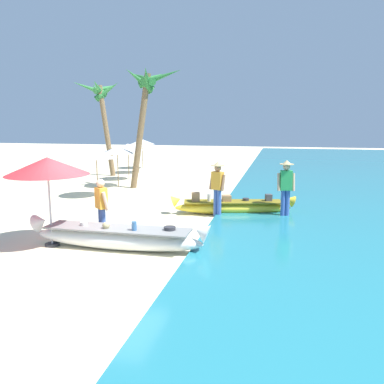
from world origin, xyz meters
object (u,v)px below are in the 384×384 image
at_px(person_tourist_customer, 102,205).
at_px(patio_umbrella_large, 47,167).
at_px(person_vendor_hatted, 218,185).
at_px(boat_yellow_midground, 232,206).
at_px(palm_tree_leaning_seaward, 101,100).
at_px(boat_white_foreground, 118,237).
at_px(person_vendor_assistant, 286,185).
at_px(palm_tree_tall_inland, 147,93).

height_order(person_tourist_customer, patio_umbrella_large, patio_umbrella_large).
distance_m(person_vendor_hatted, patio_umbrella_large, 5.33).
xyz_separation_m(boat_yellow_midground, palm_tree_leaning_seaward, (-8.33, 7.85, 3.94)).
distance_m(boat_white_foreground, boat_yellow_midground, 4.83).
xyz_separation_m(boat_yellow_midground, person_vendor_hatted, (-0.43, -0.53, 0.79)).
bearing_deg(patio_umbrella_large, person_vendor_hatted, 47.54).
height_order(boat_yellow_midground, person_vendor_hatted, person_vendor_hatted).
xyz_separation_m(boat_white_foreground, palm_tree_leaning_seaward, (-6.06, 12.11, 3.90)).
bearing_deg(person_vendor_assistant, person_tourist_customer, -145.86).
relative_size(boat_yellow_midground, patio_umbrella_large, 1.88).
relative_size(boat_yellow_midground, palm_tree_leaning_seaward, 0.78).
height_order(boat_white_foreground, patio_umbrella_large, patio_umbrella_large).
distance_m(boat_white_foreground, person_vendor_hatted, 4.23).
bearing_deg(patio_umbrella_large, person_tourist_customer, 45.22).
bearing_deg(palm_tree_tall_inland, palm_tree_leaning_seaward, 137.30).
height_order(boat_white_foreground, person_vendor_assistant, person_vendor_assistant).
bearing_deg(patio_umbrella_large, palm_tree_tall_inland, 92.97).
bearing_deg(palm_tree_leaning_seaward, palm_tree_tall_inland, -42.70).
relative_size(person_vendor_hatted, patio_umbrella_large, 0.82).
distance_m(boat_white_foreground, patio_umbrella_large, 2.40).
distance_m(person_vendor_assistant, palm_tree_tall_inland, 8.23).
bearing_deg(boat_white_foreground, palm_tree_tall_inland, 104.16).
height_order(boat_white_foreground, palm_tree_tall_inland, palm_tree_tall_inland).
height_order(person_vendor_hatted, palm_tree_tall_inland, palm_tree_tall_inland).
distance_m(boat_yellow_midground, person_tourist_customer, 4.66).
bearing_deg(boat_yellow_midground, person_vendor_assistant, -8.14).
bearing_deg(palm_tree_leaning_seaward, person_tourist_customer, -64.97).
height_order(boat_yellow_midground, patio_umbrella_large, patio_umbrella_large).
height_order(boat_yellow_midground, person_vendor_assistant, person_vendor_assistant).
bearing_deg(person_vendor_hatted, boat_yellow_midground, 50.99).
relative_size(boat_yellow_midground, person_vendor_hatted, 2.30).
bearing_deg(palm_tree_leaning_seaward, person_vendor_hatted, -46.67).
xyz_separation_m(boat_yellow_midground, patio_umbrella_large, (-3.97, -4.39, 1.73)).
relative_size(boat_white_foreground, person_vendor_assistant, 2.45).
xyz_separation_m(person_vendor_assistant, palm_tree_leaning_seaward, (-10.04, 8.10, 3.11)).
bearing_deg(person_tourist_customer, patio_umbrella_large, -134.78).
bearing_deg(person_vendor_assistant, patio_umbrella_large, -143.81).
height_order(patio_umbrella_large, palm_tree_leaning_seaward, palm_tree_leaning_seaward).
bearing_deg(boat_yellow_midground, boat_white_foreground, -118.07).
xyz_separation_m(boat_white_foreground, boat_yellow_midground, (2.27, 4.26, -0.03)).
xyz_separation_m(boat_yellow_midground, palm_tree_tall_inland, (-4.41, 4.24, 4.02)).
relative_size(person_vendor_assistant, patio_umbrella_large, 0.85).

